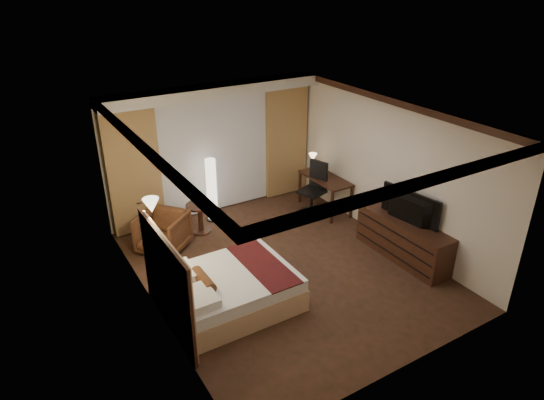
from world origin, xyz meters
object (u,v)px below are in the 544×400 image
armchair (163,231)px  desk (325,194)px  television (406,204)px  floor_lamp (212,190)px  bed (231,290)px  side_table (200,218)px  dresser (403,239)px  office_chair (312,190)px

armchair → desk: size_ratio=0.65×
television → armchair: bearing=47.7°
floor_lamp → television: floor_lamp is taller
bed → desk: 3.71m
side_table → desk: 2.70m
armchair → side_table: (0.86, 0.29, -0.11)m
desk → armchair: bearing=176.8°
floor_lamp → side_table: bearing=-141.0°
dresser → desk: bearing=91.3°
desk → television: (0.02, -2.24, 0.69)m
bed → floor_lamp: (0.96, 2.72, 0.39)m
office_chair → dresser: office_chair is taller
office_chair → television: 2.28m
floor_lamp → television: bearing=-53.8°
dresser → side_table: bearing=134.7°
office_chair → television: office_chair is taller
television → desk: bearing=-7.2°
side_table → television: (2.67, -2.73, 0.77)m
bed → desk: desk is taller
floor_lamp → office_chair: size_ratio=1.16×
floor_lamp → dresser: size_ratio=0.71×
floor_lamp → office_chair: bearing=-25.3°
armchair → television: television is taller
bed → side_table: bearing=77.2°
armchair → bed: bearing=-30.8°
bed → floor_lamp: size_ratio=1.41×
side_table → office_chair: office_chair is taller
television → floor_lamp: bearing=28.6°
bed → dresser: bearing=-6.2°
desk → floor_lamp: bearing=159.7°
armchair → desk: armchair is taller
armchair → television: 4.34m
office_chair → dresser: 2.24m
dresser → floor_lamp: bearing=126.6°
office_chair → bed: bearing=-164.9°
desk → television: 2.35m
side_table → dresser: 3.84m
side_table → office_chair: bearing=-13.2°
office_chair → floor_lamp: bearing=136.6°
armchair → dresser: (3.56, -2.44, -0.04)m
armchair → side_table: bearing=68.9°
desk → dresser: (0.05, -2.24, -0.01)m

